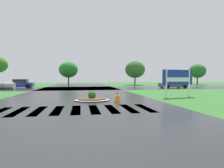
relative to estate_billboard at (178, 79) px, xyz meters
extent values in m
cube|color=#2D6628|center=(-8.10, -10.27, -1.58)|extent=(120.00, 120.00, 0.10)
cube|color=#232628|center=(-8.10, -0.27, -1.53)|extent=(11.29, 80.00, 0.01)
cube|color=#232628|center=(-8.10, 14.78, -1.53)|extent=(90.00, 10.16, 0.01)
cube|color=white|center=(-10.80, -4.82, -1.53)|extent=(0.45, 2.83, 0.01)
cube|color=white|center=(-9.90, -4.82, -1.53)|extent=(0.45, 2.83, 0.01)
cube|color=white|center=(-9.00, -4.82, -1.53)|extent=(0.45, 2.83, 0.01)
cube|color=white|center=(-8.10, -4.82, -1.53)|extent=(0.45, 2.83, 0.01)
cube|color=white|center=(-7.20, -4.82, -1.53)|extent=(0.45, 2.83, 0.01)
cube|color=white|center=(-6.30, -4.82, -1.53)|extent=(0.45, 2.83, 0.01)
cube|color=white|center=(-5.40, -4.82, -1.53)|extent=(0.45, 2.83, 0.01)
cube|color=white|center=(-4.50, -4.82, -1.53)|extent=(0.45, 2.83, 0.01)
cube|color=white|center=(1.15, 0.25, -0.38)|extent=(0.14, 0.14, 2.31)
cube|color=white|center=(-1.15, -0.25, -0.38)|extent=(0.14, 0.14, 2.31)
cube|color=navy|center=(0.00, 0.00, 0.10)|extent=(2.95, 0.73, 1.24)
cube|color=white|center=(0.00, 0.00, -0.08)|extent=(2.25, 0.58, 0.35)
ellipsoid|color=#9E9B93|center=(-7.09, -1.16, -1.47)|extent=(2.45, 2.07, 0.12)
ellipsoid|color=brown|center=(-7.09, -1.16, -1.38)|extent=(2.01, 1.70, 0.10)
sphere|color=#2D6023|center=(-7.09, -1.16, -1.13)|extent=(0.56, 0.56, 0.56)
cube|color=#4C545B|center=(6.50, 13.25, -1.06)|extent=(4.38, 1.94, 0.60)
cube|color=#1E232B|center=(6.25, 13.24, -0.51)|extent=(2.02, 1.64, 0.51)
cylinder|color=black|center=(7.94, 14.23, -1.21)|extent=(0.65, 0.24, 0.64)
cylinder|color=black|center=(8.00, 12.37, -1.21)|extent=(0.65, 0.24, 0.64)
cylinder|color=black|center=(5.00, 14.13, -1.21)|extent=(0.65, 0.24, 0.64)
cylinder|color=black|center=(5.07, 12.27, -1.21)|extent=(0.65, 0.24, 0.64)
cube|color=navy|center=(-17.36, 16.81, -1.02)|extent=(4.42, 2.04, 0.68)
cube|color=#1E232B|center=(-17.03, 16.83, -0.42)|extent=(2.07, 1.69, 0.53)
cylinder|color=black|center=(-18.77, 15.79, -1.21)|extent=(0.65, 0.25, 0.64)
cylinder|color=black|center=(-18.88, 17.66, -1.21)|extent=(0.65, 0.25, 0.64)
cylinder|color=black|center=(-15.83, 15.96, -1.21)|extent=(0.65, 0.25, 0.64)
cylinder|color=black|center=(-15.94, 17.82, -1.21)|extent=(0.65, 0.25, 0.64)
cylinder|color=#9E9B93|center=(-17.78, 13.56, -1.05)|extent=(1.84, 1.10, 0.97)
cone|color=orange|center=(-5.46, -2.17, -1.16)|extent=(0.48, 0.48, 0.74)
torus|color=white|center=(-5.46, -2.17, -1.13)|extent=(0.29, 0.29, 0.04)
cube|color=orange|center=(-5.46, -2.17, -1.52)|extent=(0.36, 0.36, 0.03)
cylinder|color=#4C3823|center=(-10.40, 26.67, -0.57)|extent=(0.28, 0.28, 1.93)
ellipsoid|color=#267928|center=(-10.40, 26.67, 1.78)|extent=(3.96, 3.96, 3.36)
cylinder|color=#4C3823|center=(4.11, 26.32, -0.59)|extent=(0.28, 0.28, 1.89)
ellipsoid|color=#316329|center=(4.11, 26.32, 1.90)|extent=(4.41, 4.41, 3.75)
cylinder|color=#4C3823|center=(18.93, 25.65, -0.61)|extent=(0.28, 0.28, 1.86)
ellipsoid|color=#276C2A|center=(18.93, 25.65, 1.64)|extent=(3.77, 3.77, 3.21)
camera|label=1|loc=(-7.87, -14.36, 0.07)|focal=30.28mm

